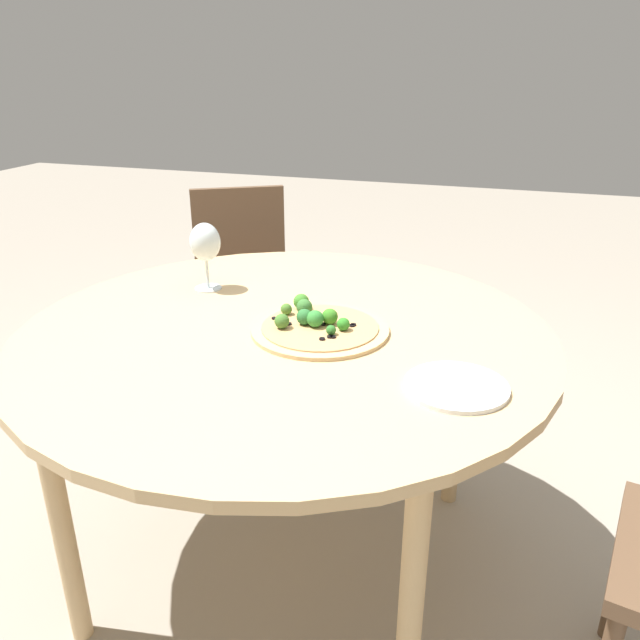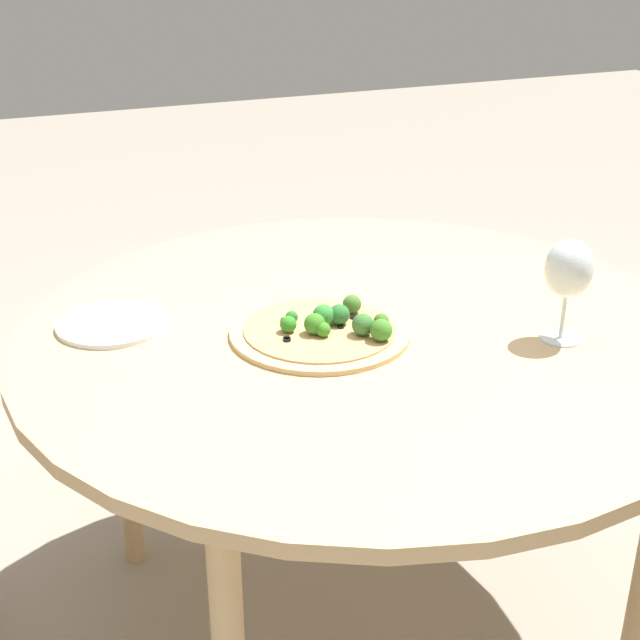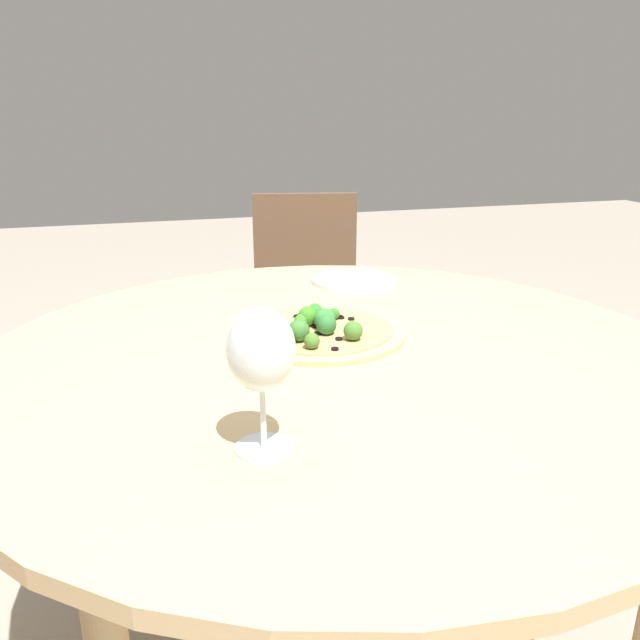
# 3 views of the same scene
# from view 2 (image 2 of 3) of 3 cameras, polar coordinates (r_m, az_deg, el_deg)

# --- Properties ---
(ground_plane) EXTENTS (12.00, 12.00, 0.00)m
(ground_plane) POSITION_cam_2_polar(r_m,az_deg,el_deg) (2.13, 2.28, -18.64)
(ground_plane) COLOR gray
(dining_table) EXTENTS (1.33, 1.33, 0.74)m
(dining_table) POSITION_cam_2_polar(r_m,az_deg,el_deg) (1.74, 2.65, -2.16)
(dining_table) COLOR tan
(dining_table) RESTS_ON ground_plane
(pizza) EXTENTS (0.34, 0.34, 0.06)m
(pizza) POSITION_cam_2_polar(r_m,az_deg,el_deg) (1.67, 0.33, -0.56)
(pizza) COLOR tan
(pizza) RESTS_ON dining_table
(wine_glass) EXTENTS (0.09, 0.09, 0.20)m
(wine_glass) POSITION_cam_2_polar(r_m,az_deg,el_deg) (1.66, 15.63, 3.05)
(wine_glass) COLOR silver
(wine_glass) RESTS_ON dining_table
(plate_near) EXTENTS (0.21, 0.21, 0.01)m
(plate_near) POSITION_cam_2_polar(r_m,az_deg,el_deg) (1.75, -13.16, -0.23)
(plate_near) COLOR silver
(plate_near) RESTS_ON dining_table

